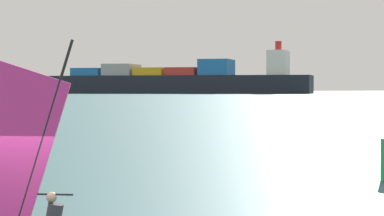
# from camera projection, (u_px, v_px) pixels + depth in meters

# --- Properties ---
(windsurfer) EXTENTS (3.89, 1.21, 4.59)m
(windsurfer) POSITION_uv_depth(u_px,v_px,m) (35.00, 202.00, 16.03)
(windsurfer) COLOR white
(windsurfer) RESTS_ON ground_plane
(cargo_ship) EXTENTS (177.92, 46.96, 33.54)m
(cargo_ship) POSITION_uv_depth(u_px,v_px,m) (179.00, 80.00, 518.63)
(cargo_ship) COLOR black
(cargo_ship) RESTS_ON ground_plane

